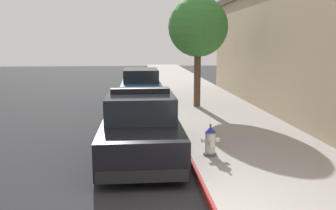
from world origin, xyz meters
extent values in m
cube|color=#232326|center=(-4.13, 10.00, -0.10)|extent=(31.47, 60.00, 0.20)
cube|color=gray|center=(1.87, 10.00, 0.07)|extent=(3.74, 60.00, 0.15)
cube|color=maroon|center=(-0.04, 10.00, 0.07)|extent=(0.08, 60.00, 0.15)
cube|color=black|center=(3.77, 7.09, 2.71)|extent=(0.06, 1.30, 1.10)
cube|color=black|center=(3.77, 12.71, 2.71)|extent=(0.06, 1.30, 1.10)
cube|color=black|center=(-1.19, 3.75, 0.58)|extent=(1.84, 4.80, 0.76)
cube|color=black|center=(-1.19, 3.90, 1.26)|extent=(1.64, 2.50, 0.60)
cube|color=black|center=(-1.19, 1.41, 0.32)|extent=(1.76, 0.16, 0.24)
cube|color=black|center=(-1.19, 6.09, 0.32)|extent=(1.76, 0.16, 0.24)
cylinder|color=black|center=(-2.05, 5.45, 0.32)|extent=(0.22, 0.64, 0.64)
cylinder|color=black|center=(-0.33, 5.45, 0.32)|extent=(0.22, 0.64, 0.64)
cylinder|color=black|center=(-2.05, 2.05, 0.32)|extent=(0.22, 0.64, 0.64)
cylinder|color=black|center=(-0.33, 2.05, 0.32)|extent=(0.22, 0.64, 0.64)
cube|color=black|center=(-1.19, 3.85, 1.62)|extent=(1.48, 0.20, 0.12)
cube|color=red|center=(-1.54, 3.85, 1.62)|extent=(0.44, 0.18, 0.11)
cube|color=#1E33E0|center=(-0.84, 3.85, 1.62)|extent=(0.44, 0.18, 0.11)
cube|color=navy|center=(-1.09, 12.28, 0.58)|extent=(1.84, 4.80, 0.76)
cube|color=black|center=(-1.09, 12.43, 1.26)|extent=(1.64, 2.50, 0.60)
cube|color=black|center=(-1.09, 9.94, 0.32)|extent=(1.76, 0.16, 0.24)
cube|color=black|center=(-1.09, 14.62, 0.32)|extent=(1.76, 0.16, 0.24)
cylinder|color=black|center=(-1.95, 13.98, 0.32)|extent=(0.22, 0.64, 0.64)
cylinder|color=black|center=(-0.23, 13.98, 0.32)|extent=(0.22, 0.64, 0.64)
cylinder|color=black|center=(-1.95, 10.58, 0.32)|extent=(0.22, 0.64, 0.64)
cylinder|color=black|center=(-0.23, 10.58, 0.32)|extent=(0.22, 0.64, 0.64)
cylinder|color=#4C4C51|center=(0.45, 3.06, 0.18)|extent=(0.32, 0.32, 0.06)
cylinder|color=silver|center=(0.45, 3.06, 0.46)|extent=(0.24, 0.24, 0.50)
cone|color=navy|center=(0.45, 3.06, 0.78)|extent=(0.28, 0.28, 0.14)
cylinder|color=#4C4C51|center=(0.45, 3.06, 0.88)|extent=(0.05, 0.05, 0.06)
cylinder|color=silver|center=(0.28, 3.06, 0.52)|extent=(0.10, 0.10, 0.10)
cylinder|color=silver|center=(0.62, 3.06, 0.52)|extent=(0.10, 0.10, 0.10)
cylinder|color=silver|center=(0.45, 2.88, 0.47)|extent=(0.13, 0.12, 0.13)
cylinder|color=brown|center=(1.25, 9.69, 1.38)|extent=(0.28, 0.28, 2.46)
sphere|color=#387A33|center=(1.25, 9.69, 3.46)|extent=(2.45, 2.45, 2.45)
camera|label=1|loc=(-1.26, -4.99, 2.79)|focal=37.87mm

